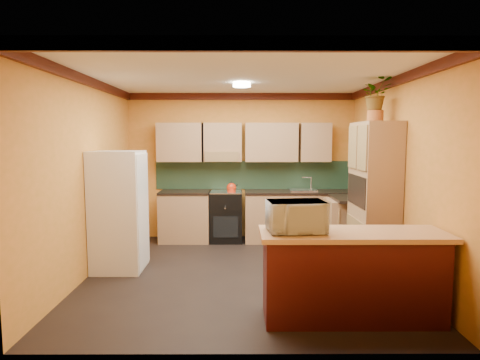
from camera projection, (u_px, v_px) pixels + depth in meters
name	position (u px, v px, depth m)	size (l,w,h in m)	color
room_shell	(243.00, 123.00, 5.65)	(4.24, 4.24, 2.72)	black
base_cabinets_back	(260.00, 217.00, 7.33)	(3.65, 0.60, 0.88)	tan
countertop_back	(260.00, 192.00, 7.28)	(3.65, 0.62, 0.04)	black
stove	(226.00, 216.00, 7.33)	(0.58, 0.58, 0.91)	black
kettle	(231.00, 187.00, 7.22)	(0.17, 0.17, 0.18)	red
sink	(303.00, 190.00, 7.28)	(0.48, 0.40, 0.03)	silver
base_cabinets_right	(351.00, 226.00, 6.54)	(0.60, 0.80, 0.88)	tan
countertop_right	(352.00, 199.00, 6.50)	(0.62, 0.80, 0.04)	black
fridge	(119.00, 211.00, 5.68)	(0.68, 0.66, 1.70)	white
pantry	(374.00, 197.00, 5.62)	(0.48, 0.90, 2.10)	tan
fern_pot	(375.00, 116.00, 5.55)	(0.22, 0.22, 0.16)	#B05E2A
fern	(376.00, 94.00, 5.52)	(0.40, 0.35, 0.45)	tan
breakfast_bar	(352.00, 278.00, 4.13)	(1.80, 0.55, 0.88)	#481110
bar_top	(353.00, 234.00, 4.08)	(1.90, 0.65, 0.05)	tan
microwave	(296.00, 216.00, 4.06)	(0.57, 0.39, 0.32)	white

